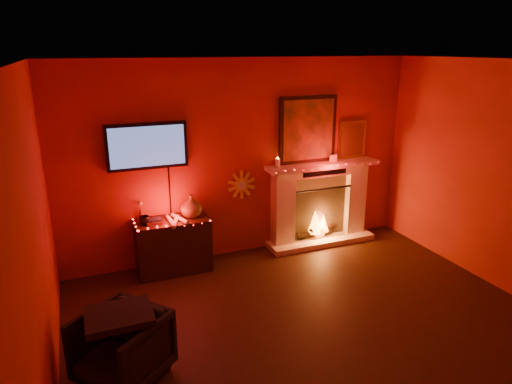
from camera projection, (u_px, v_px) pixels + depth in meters
room at (344, 221)px, 4.03m from camera, size 5.00×5.00×5.00m
fireplace at (319, 196)px, 6.74m from camera, size 1.72×0.40×2.18m
tv at (147, 146)px, 5.64m from camera, size 1.00×0.07×1.24m
sunburst_clock at (242, 185)px, 6.31m from camera, size 0.40×0.03×0.40m
console_table at (174, 242)px, 5.93m from camera, size 0.94×0.57×1.01m
armchair at (122, 347)px, 3.98m from camera, size 0.96×0.96×0.63m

